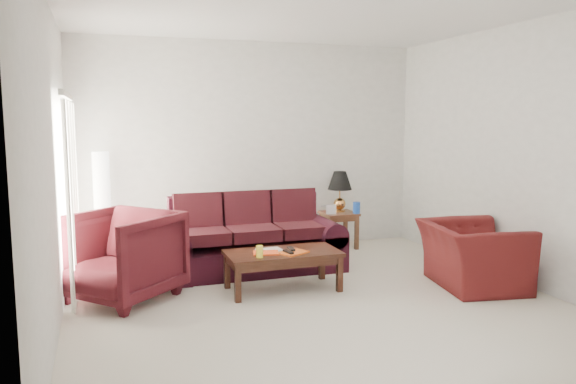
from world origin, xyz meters
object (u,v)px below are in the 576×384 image
at_px(sofa, 251,235).
at_px(end_table, 339,230).
at_px(coffee_table, 283,271).
at_px(armchair_left, 121,256).
at_px(floor_lamp, 102,208).
at_px(armchair_right, 473,255).

distance_m(sofa, end_table, 1.79).
bearing_deg(coffee_table, armchair_left, -175.27).
bearing_deg(sofa, floor_lamp, 158.35).
bearing_deg(armchair_left, sofa, 69.29).
bearing_deg(sofa, end_table, 33.43).
relative_size(floor_lamp, armchair_left, 1.45).
xyz_separation_m(end_table, armchair_right, (0.66, -2.28, 0.10)).
bearing_deg(sofa, armchair_right, -27.69).
height_order(sofa, end_table, sofa).
height_order(end_table, floor_lamp, floor_lamp).
relative_size(sofa, armchair_left, 2.18).
distance_m(floor_lamp, armchair_right, 4.63).
relative_size(end_table, armchair_right, 0.48).
xyz_separation_m(sofa, armchair_right, (2.23, -1.44, -0.10)).
relative_size(sofa, armchair_right, 2.04).
xyz_separation_m(armchair_left, armchair_right, (3.82, -0.78, -0.11)).
xyz_separation_m(sofa, floor_lamp, (-1.75, 0.89, 0.29)).
bearing_deg(coffee_table, sofa, 110.51).
height_order(floor_lamp, armchair_right, floor_lamp).
distance_m(sofa, armchair_left, 1.72).
relative_size(end_table, floor_lamp, 0.35).
xyz_separation_m(floor_lamp, armchair_right, (3.98, -2.33, -0.39)).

